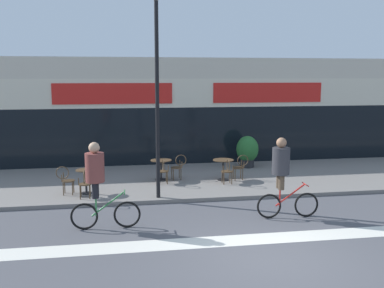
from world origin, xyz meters
TOP-DOWN VIEW (x-y plane):
  - ground_plane at (0.00, 0.00)m, footprint 120.00×120.00m
  - sidewalk_slab at (0.00, 7.25)m, footprint 40.00×5.50m
  - storefront_facade at (0.00, 11.96)m, footprint 40.00×4.06m
  - bike_lane_stripe at (0.00, 1.16)m, footprint 36.00×0.70m
  - bistro_table_0 at (-4.18, 5.67)m, footprint 0.63×0.63m
  - bistro_table_1 at (-1.64, 7.14)m, footprint 0.75×0.75m
  - bistro_table_2 at (0.56, 6.74)m, footprint 0.75×0.75m
  - cafe_chair_0_near at (-4.18, 5.04)m, footprint 0.40×0.58m
  - cafe_chair_0_side at (-4.81, 5.67)m, footprint 0.58×0.42m
  - cafe_chair_1_near at (-1.64, 6.51)m, footprint 0.41×0.58m
  - cafe_chair_1_side at (-1.01, 7.14)m, footprint 0.59×0.43m
  - cafe_chair_2_near at (0.56, 6.11)m, footprint 0.40×0.58m
  - cafe_chair_2_side at (1.18, 6.74)m, footprint 0.58×0.41m
  - planter_pot at (2.08, 8.85)m, footprint 0.90×0.90m
  - lamp_post at (-1.96, 4.81)m, footprint 0.26×0.26m
  - cyclist_0 at (-3.69, 2.52)m, footprint 1.76×0.49m
  - cyclist_1 at (1.19, 2.61)m, footprint 1.73×0.52m

SIDE VIEW (x-z plane):
  - ground_plane at x=0.00m, z-range 0.00..0.00m
  - bike_lane_stripe at x=0.00m, z-range 0.00..0.01m
  - sidewalk_slab at x=0.00m, z-range 0.00..0.12m
  - cafe_chair_0_near at x=-4.18m, z-range 0.19..1.09m
  - cafe_chair_0_side at x=-4.81m, z-range 0.19..1.09m
  - cafe_chair_1_near at x=-1.64m, z-range 0.19..1.09m
  - cafe_chair_1_side at x=-1.01m, z-range 0.19..1.09m
  - cafe_chair_2_near at x=0.56m, z-range 0.19..1.09m
  - cafe_chair_2_side at x=1.18m, z-range 0.19..1.09m
  - bistro_table_1 at x=-1.64m, z-range 0.28..1.02m
  - bistro_table_2 at x=0.56m, z-range 0.28..1.03m
  - bistro_table_0 at x=-4.18m, z-range 0.28..1.05m
  - planter_pot at x=2.08m, z-range 0.16..1.45m
  - cyclist_1 at x=1.19m, z-range 0.21..2.42m
  - cyclist_0 at x=-3.69m, z-range 0.21..2.43m
  - storefront_facade at x=0.00m, z-range 0.00..4.59m
  - lamp_post at x=-1.96m, z-range 0.54..6.66m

